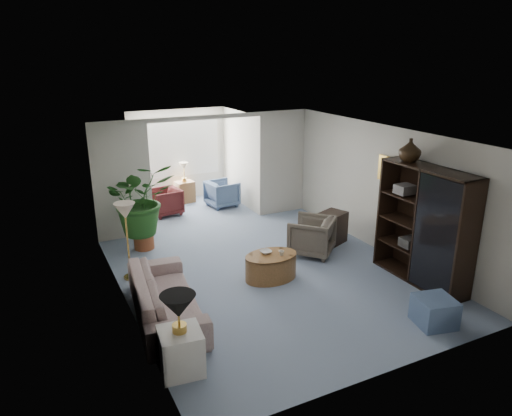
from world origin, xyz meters
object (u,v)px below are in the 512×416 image
floor_lamp (125,211)px  plant_pot (144,241)px  ottoman (435,311)px  table_lamp (178,306)px  sunroom_chair_blue (222,194)px  sunroom_chair_maroon (165,202)px  cabinet_urn (410,150)px  sofa (165,297)px  side_table_dark (332,227)px  entertainment_cabinet (424,226)px  coffee_table (271,267)px  framed_picture (390,170)px  end_table (181,351)px  wingback_chair (312,236)px  sunroom_table (185,192)px  coffee_bowl (266,252)px  coffee_cup (281,253)px

floor_lamp → plant_pot: floor_lamp is taller
ottoman → plant_pot: bearing=123.5°
table_lamp → sunroom_chair_blue: table_lamp is taller
table_lamp → sunroom_chair_maroon: size_ratio=0.62×
table_lamp → cabinet_urn: bearing=13.1°
sofa → sunroom_chair_blue: bearing=-25.1°
side_table_dark → sunroom_chair_maroon: bearing=128.5°
entertainment_cabinet → plant_pot: bearing=138.1°
coffee_table → sunroom_chair_maroon: size_ratio=1.33×
framed_picture → sunroom_chair_maroon: framed_picture is taller
ottoman → table_lamp: bearing=170.4°
coffee_table → ottoman: bearing=-58.7°
end_table → wingback_chair: 4.16m
sofa → table_lamp: bearing=178.1°
wingback_chair → ottoman: (0.21, -2.97, -0.16)m
floor_lamp → sunroom_table: 4.55m
coffee_bowl → coffee_cup: (0.20, -0.20, 0.02)m
sofa → end_table: 1.37m
coffee_table → coffee_bowl: bearing=116.6°
framed_picture → end_table: bearing=-159.9°
table_lamp → plant_pot: 4.18m
end_table → coffee_cup: 2.89m
end_table → plant_pot: size_ratio=1.42×
framed_picture → coffee_table: 2.91m
framed_picture → wingback_chair: 1.95m
coffee_cup → entertainment_cabinet: entertainment_cabinet is taller
table_lamp → side_table_dark: 4.94m
sunroom_table → coffee_table: bearing=-90.8°
wingback_chair → coffee_cup: bearing=-9.2°
sofa → floor_lamp: floor_lamp is taller
framed_picture → side_table_dark: bearing=122.1°
sofa → coffee_table: 2.05m
end_table → sunroom_chair_maroon: sunroom_chair_maroon is taller
coffee_table → cabinet_urn: cabinet_urn is taller
end_table → entertainment_cabinet: 4.57m
sunroom_table → coffee_cup: bearing=-89.1°
end_table → coffee_table: end_table is taller
coffee_bowl → wingback_chair: wingback_chair is taller
framed_picture → table_lamp: bearing=-159.9°
floor_lamp → sunroom_table: floor_lamp is taller
sunroom_chair_maroon → coffee_cup: bearing=4.2°
coffee_table → ottoman: size_ratio=1.82×
wingback_chair → coffee_bowl: bearing=-20.9°
cabinet_urn → sunroom_chair_blue: cabinet_urn is taller
end_table → entertainment_cabinet: bearing=6.9°
coffee_bowl → plant_pot: (-1.62, 2.23, -0.31)m
end_table → coffee_bowl: end_table is taller
entertainment_cabinet → sofa: bearing=169.3°
plant_pot → coffee_bowl: bearing=-54.0°
sunroom_table → wingback_chair: bearing=-75.1°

